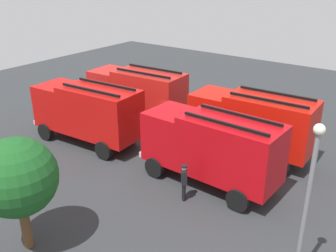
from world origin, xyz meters
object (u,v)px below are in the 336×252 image
fire_truck_1 (137,92)px  fire_truck_2 (211,145)px  firefighter_1 (182,107)px  traffic_cone_0 (151,105)px  lamppost (308,195)px  fire_truck_3 (87,110)px  firefighter_4 (249,126)px  firefighter_3 (166,99)px  tree_0 (17,178)px  firefighter_2 (184,180)px  fire_truck_0 (252,121)px  firefighter_0 (111,82)px

fire_truck_1 → fire_truck_2: (-8.52, 4.34, 0.00)m
firefighter_1 → traffic_cone_0: firefighter_1 is taller
lamppost → fire_truck_3: bearing=-14.5°
firefighter_4 → firefighter_3: bearing=-59.0°
fire_truck_3 → firefighter_3: fire_truck_3 is taller
firefighter_1 → firefighter_3: size_ratio=0.94×
firefighter_4 → tree_0: 14.97m
lamppost → fire_truck_2: bearing=-34.2°
firefighter_2 → fire_truck_2: bearing=42.3°
fire_truck_2 → traffic_cone_0: (9.37, -6.96, -1.87)m
firefighter_1 → lamppost: 16.22m
fire_truck_3 → tree_0: 9.73m
fire_truck_2 → firefighter_3: fire_truck_2 is taller
fire_truck_0 → lamppost: size_ratio=1.20×
fire_truck_0 → fire_truck_1: (8.75, -0.23, 0.00)m
fire_truck_1 → firefighter_2: size_ratio=3.99×
firefighter_0 → firefighter_3: 6.33m
fire_truck_1 → traffic_cone_0: fire_truck_1 is taller
firefighter_3 → tree_0: tree_0 is taller
firefighter_1 → lamppost: (-12.01, 10.55, 2.70)m
fire_truck_0 → firefighter_4: fire_truck_0 is taller
fire_truck_2 → fire_truck_3: 8.59m
fire_truck_0 → traffic_cone_0: bearing=-18.3°
firefighter_3 → firefighter_2: bearing=-47.7°
firefighter_3 → traffic_cone_0: firefighter_3 is taller
firefighter_3 → traffic_cone_0: 1.46m
tree_0 → lamppost: size_ratio=0.77×
fire_truck_3 → traffic_cone_0: size_ratio=12.86×
firefighter_3 → firefighter_4: bearing=-5.7°
fire_truck_0 → firefighter_3: bearing=-21.8°
traffic_cone_0 → firefighter_0: bearing=-9.1°
fire_truck_3 → firefighter_0: (5.80, -7.98, -1.12)m
traffic_cone_0 → fire_truck_3: bearing=96.3°
firefighter_0 → tree_0: bearing=85.3°
fire_truck_3 → firefighter_2: fire_truck_3 is taller
firefighter_2 → firefighter_4: bearing=53.1°
fire_truck_0 → firefighter_3: (8.32, -3.03, -1.21)m
fire_truck_2 → firefighter_0: size_ratio=4.01×
fire_truck_2 → fire_truck_1: bearing=-25.2°
traffic_cone_0 → firefighter_4: bearing=174.9°
lamppost → tree_0: bearing=25.9°
lamppost → firefighter_4: bearing=-57.1°
fire_truck_3 → firefighter_0: 9.93m
firefighter_2 → lamppost: lamppost is taller
fire_truck_1 → firefighter_0: bearing=-33.4°
firefighter_4 → tree_0: (2.60, 14.57, 2.24)m
lamppost → firefighter_3: bearing=-38.6°
fire_truck_2 → firefighter_1: fire_truck_2 is taller
fire_truck_3 → firefighter_3: (-0.50, -7.36, -1.21)m
firefighter_4 → firefighter_0: bearing=-58.2°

